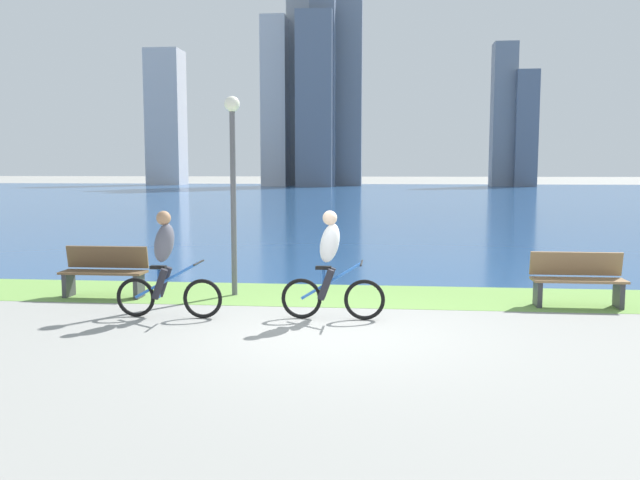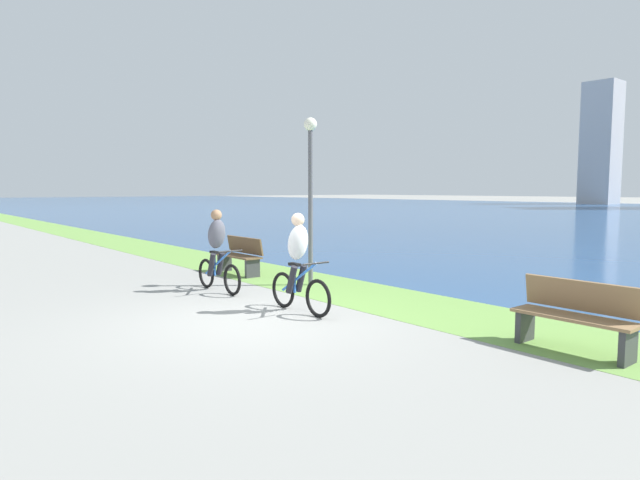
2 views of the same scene
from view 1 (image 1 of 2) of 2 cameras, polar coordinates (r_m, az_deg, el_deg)
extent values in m
plane|color=gray|center=(9.42, 0.98, -7.98)|extent=(300.00, 300.00, 0.00)
cube|color=#6B9947|center=(12.13, 2.07, -4.73)|extent=(120.00, 2.15, 0.01)
cube|color=navy|center=(51.57, 4.86, 3.67)|extent=(300.00, 77.10, 0.00)
torus|color=black|center=(10.19, 3.81, -5.10)|extent=(0.62, 0.06, 0.62)
torus|color=black|center=(10.26, -1.59, -5.01)|extent=(0.62, 0.06, 0.62)
cylinder|color=blue|center=(10.16, 0.96, -3.51)|extent=(0.94, 0.04, 0.60)
cylinder|color=blue|center=(10.18, 0.29, -3.77)|extent=(0.04, 0.04, 0.46)
cube|color=black|center=(10.14, 0.29, -2.38)|extent=(0.24, 0.10, 0.05)
cylinder|color=black|center=(10.09, 3.55, -1.98)|extent=(0.03, 0.52, 0.03)
ellipsoid|color=white|center=(10.08, 0.84, -0.25)|extent=(0.40, 0.36, 0.65)
sphere|color=beige|center=(10.05, 0.84, 1.90)|extent=(0.22, 0.22, 0.22)
cylinder|color=#26262D|center=(10.27, 0.61, -3.62)|extent=(0.27, 0.11, 0.49)
cylinder|color=#26262D|center=(10.08, 0.51, -3.82)|extent=(0.27, 0.11, 0.49)
torus|color=black|center=(10.43, -9.97, -4.95)|extent=(0.61, 0.06, 0.61)
torus|color=black|center=(10.76, -15.43, -4.73)|extent=(0.61, 0.06, 0.61)
cylinder|color=blue|center=(10.54, -12.91, -3.36)|extent=(1.03, 0.04, 0.59)
cylinder|color=blue|center=(10.60, -13.59, -3.60)|extent=(0.04, 0.04, 0.46)
cube|color=black|center=(10.56, -13.63, -2.28)|extent=(0.24, 0.10, 0.05)
cylinder|color=black|center=(10.35, -10.30, -1.92)|extent=(0.03, 0.52, 0.03)
ellipsoid|color=#595966|center=(10.47, -13.13, -0.23)|extent=(0.40, 0.36, 0.65)
sphere|color=#A57A59|center=(10.44, -13.18, 1.84)|extent=(0.22, 0.22, 0.22)
cylinder|color=#26262D|center=(10.67, -13.15, -3.48)|extent=(0.27, 0.11, 0.49)
cylinder|color=#26262D|center=(10.48, -13.50, -3.66)|extent=(0.27, 0.11, 0.49)
cube|color=olive|center=(11.86, 21.17, -3.22)|extent=(1.50, 0.45, 0.04)
cube|color=olive|center=(12.01, 20.97, -1.89)|extent=(1.50, 0.11, 0.40)
cube|color=#38383D|center=(12.09, 24.10, -4.25)|extent=(0.08, 0.37, 0.45)
cube|color=#38383D|center=(11.74, 18.06, -4.31)|extent=(0.08, 0.37, 0.45)
cube|color=brown|center=(12.49, -17.99, -2.64)|extent=(1.50, 0.45, 0.04)
cube|color=brown|center=(12.64, -17.67, -1.38)|extent=(1.50, 0.11, 0.40)
cube|color=#38383D|center=(12.29, -15.17, -3.76)|extent=(0.08, 0.37, 0.45)
cube|color=#38383D|center=(12.80, -20.62, -3.54)|extent=(0.08, 0.37, 0.45)
cylinder|color=#595960|center=(12.07, -7.39, 3.08)|extent=(0.10, 0.10, 3.31)
sphere|color=white|center=(12.11, -7.51, 11.41)|extent=(0.28, 0.28, 0.28)
cube|color=#B7B7BC|center=(88.96, -12.99, 10.10)|extent=(4.35, 4.03, 17.01)
cube|color=#B7B7BC|center=(81.29, -3.84, 11.60)|extent=(2.94, 3.82, 19.79)
cube|color=#8C939E|center=(84.24, -1.26, 12.40)|extent=(4.16, 3.79, 22.64)
cube|color=slate|center=(83.90, -0.90, 14.17)|extent=(4.09, 2.39, 27.72)
cube|color=slate|center=(78.22, -0.47, 11.84)|extent=(4.17, 2.78, 19.83)
cube|color=slate|center=(79.64, 0.22, 14.18)|extent=(2.85, 2.40, 26.57)
cube|color=slate|center=(82.88, 2.30, 12.60)|extent=(3.67, 2.07, 22.93)
cube|color=slate|center=(83.35, 15.36, 10.21)|extent=(2.72, 2.81, 16.75)
cube|color=slate|center=(82.71, 17.08, 9.04)|extent=(2.56, 2.84, 13.42)
camera|label=2|loc=(7.80, 59.76, 1.19)|focal=30.45mm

